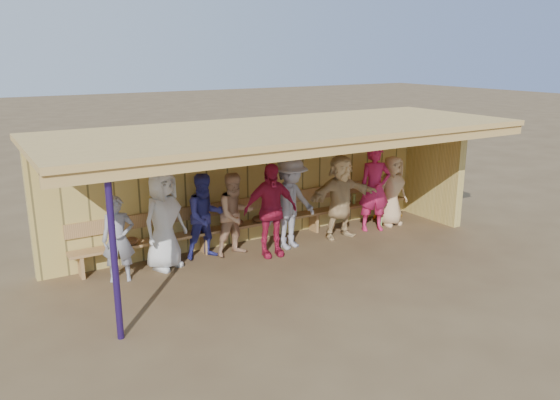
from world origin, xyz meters
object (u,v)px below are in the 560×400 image
object	(u,v)px
player_b	(164,220)
player_f	(340,196)
player_d	(270,210)
player_e	(290,203)
player_a	(118,239)
player_c	(206,216)
player_g	(375,188)
player_h	(392,191)
bench	(261,216)
player_extra	(235,214)

from	to	relation	value
player_b	player_f	world-z (taller)	player_b
player_d	player_e	size ratio (longest dim) A/B	0.98
player_a	player_c	xyz separation A→B (m)	(1.70, 0.24, 0.08)
player_c	player_d	world-z (taller)	player_d
player_d	player_b	bearing A→B (deg)	175.58
player_g	player_h	xyz separation A→B (m)	(0.59, 0.09, -0.15)
player_f	player_g	bearing A→B (deg)	1.31
bench	player_g	bearing A→B (deg)	-14.77
player_d	player_a	bearing A→B (deg)	-177.56
player_g	player_h	bearing A→B (deg)	30.20
player_a	player_e	bearing A→B (deg)	14.68
player_d	player_g	world-z (taller)	player_g
player_g	player_a	bearing A→B (deg)	-159.16
player_extra	player_f	bearing A→B (deg)	-11.01
player_e	player_c	bearing A→B (deg)	159.08
player_e	player_d	bearing A→B (deg)	-171.07
player_b	player_h	bearing A→B (deg)	-26.10
player_h	bench	distance (m)	3.11
player_d	player_h	distance (m)	3.31
player_b	player_extra	size ratio (longest dim) A/B	1.12
player_c	bench	bearing A→B (deg)	13.96
player_d	player_extra	distance (m)	0.68
player_a	player_d	xyz separation A→B (m)	(2.80, -0.28, 0.16)
player_b	player_extra	xyz separation A→B (m)	(1.39, -0.05, -0.10)
player_g	player_e	bearing A→B (deg)	-158.07
player_e	bench	size ratio (longest dim) A/B	0.24
player_b	player_e	xyz separation A→B (m)	(2.49, -0.26, 0.02)
player_f	bench	bearing A→B (deg)	157.73
player_extra	player_d	bearing A→B (deg)	-40.71
player_g	player_c	bearing A→B (deg)	-163.24
bench	player_extra	bearing A→B (deg)	-150.84
player_b	player_e	distance (m)	2.50
player_c	bench	world-z (taller)	player_c
player_a	player_extra	size ratio (longest dim) A/B	0.92
player_f	player_a	bearing A→B (deg)	179.49
player_e	player_f	bearing A→B (deg)	-9.43
player_e	player_f	distance (m)	1.24
player_a	player_b	bearing A→B (deg)	26.48
player_h	player_f	bearing A→B (deg)	-177.90
player_e	player_g	size ratio (longest dim) A/B	0.98
player_a	player_extra	xyz separation A→B (m)	(2.25, 0.10, 0.06)
player_d	player_h	world-z (taller)	player_d
player_e	player_f	xyz separation A→B (m)	(1.24, -0.01, -0.03)
player_g	player_h	distance (m)	0.61
player_b	player_d	bearing A→B (deg)	-36.89
player_a	player_extra	distance (m)	2.25
player_e	player_g	world-z (taller)	player_g
bench	player_f	bearing A→B (deg)	-23.14
player_d	player_g	bearing A→B (deg)	12.02
player_b	player_g	bearing A→B (deg)	-27.39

